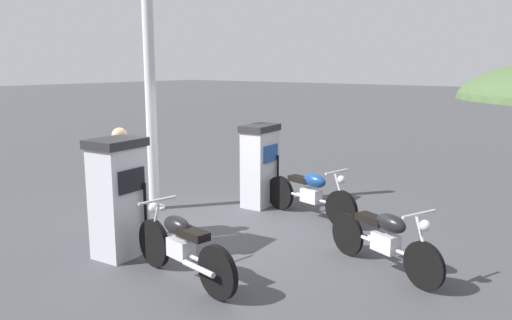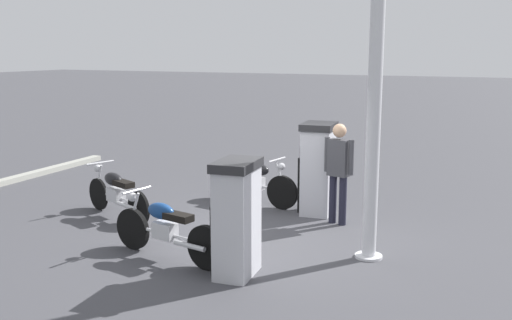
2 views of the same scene
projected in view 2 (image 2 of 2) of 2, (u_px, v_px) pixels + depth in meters
ground_plane at (253, 235)px, 9.54m from camera, size 120.00×120.00×0.00m
fuel_pump_near at (318, 168)px, 10.63m from camera, size 0.64×0.80×1.69m
fuel_pump_far at (237, 218)px, 7.69m from camera, size 0.57×0.83×1.57m
motorcycle_near_pump at (254, 181)px, 11.33m from camera, size 1.98×0.64×0.96m
motorcycle_far_pump at (166, 229)px, 8.37m from camera, size 2.07×0.70×0.95m
motorcycle_extra at (116, 191)px, 10.49m from camera, size 1.86×0.88×0.94m
attendant_person at (339, 167)px, 9.95m from camera, size 0.57×0.29×1.76m
canopy_support_pole at (374, 112)px, 8.09m from camera, size 0.40×0.40×4.43m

